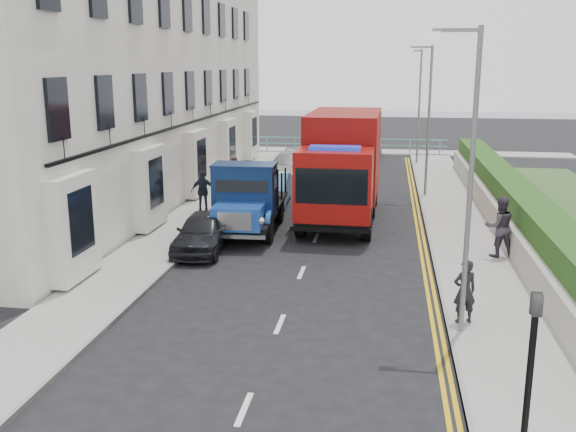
# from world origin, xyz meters

# --- Properties ---
(ground) EXTENTS (120.00, 120.00, 0.00)m
(ground) POSITION_xyz_m (0.00, 0.00, 0.00)
(ground) COLOR black
(ground) RESTS_ON ground
(pavement_west) EXTENTS (2.40, 38.00, 0.12)m
(pavement_west) POSITION_xyz_m (-5.20, 9.00, 0.06)
(pavement_west) COLOR gray
(pavement_west) RESTS_ON ground
(pavement_east) EXTENTS (2.60, 38.00, 0.12)m
(pavement_east) POSITION_xyz_m (5.30, 9.00, 0.06)
(pavement_east) COLOR gray
(pavement_east) RESTS_ON ground
(promenade) EXTENTS (30.00, 2.50, 0.12)m
(promenade) POSITION_xyz_m (0.00, 29.00, 0.06)
(promenade) COLOR gray
(promenade) RESTS_ON ground
(sea_plane) EXTENTS (120.00, 120.00, 0.00)m
(sea_plane) POSITION_xyz_m (0.00, 60.00, 0.00)
(sea_plane) COLOR #4C5768
(sea_plane) RESTS_ON ground
(terrace_west) EXTENTS (6.31, 30.20, 14.25)m
(terrace_west) POSITION_xyz_m (-9.47, 13.00, 7.17)
(terrace_west) COLOR white
(terrace_west) RESTS_ON ground
(garden_east) EXTENTS (1.45, 28.00, 1.75)m
(garden_east) POSITION_xyz_m (7.21, 9.00, 0.90)
(garden_east) COLOR #B2AD9E
(garden_east) RESTS_ON ground
(seafront_railing) EXTENTS (13.00, 0.08, 1.11)m
(seafront_railing) POSITION_xyz_m (0.00, 28.20, 0.58)
(seafront_railing) COLOR #59B2A5
(seafront_railing) RESTS_ON ground
(lamp_near) EXTENTS (1.23, 0.18, 7.00)m
(lamp_near) POSITION_xyz_m (4.18, -2.00, 4.00)
(lamp_near) COLOR slate
(lamp_near) RESTS_ON ground
(lamp_mid) EXTENTS (1.23, 0.18, 7.00)m
(lamp_mid) POSITION_xyz_m (4.18, 14.00, 4.00)
(lamp_mid) COLOR slate
(lamp_mid) RESTS_ON ground
(lamp_far) EXTENTS (1.23, 0.18, 7.00)m
(lamp_far) POSITION_xyz_m (4.18, 24.00, 4.00)
(lamp_far) COLOR slate
(lamp_far) RESTS_ON ground
(traffic_signal) EXTENTS (0.16, 0.20, 3.10)m
(traffic_signal) POSITION_xyz_m (4.60, -7.50, 2.07)
(traffic_signal) COLOR black
(traffic_signal) RESTS_ON ground
(bedford_lorry) EXTENTS (2.48, 5.74, 2.66)m
(bedford_lorry) POSITION_xyz_m (-2.59, 5.95, 1.23)
(bedford_lorry) COLOR black
(bedford_lorry) RESTS_ON ground
(red_lorry) EXTENTS (2.89, 8.17, 4.26)m
(red_lorry) POSITION_xyz_m (0.69, 9.24, 2.27)
(red_lorry) COLOR black
(red_lorry) RESTS_ON ground
(parked_car_front) EXTENTS (1.69, 3.92, 1.32)m
(parked_car_front) POSITION_xyz_m (-3.60, 3.81, 0.66)
(parked_car_front) COLOR black
(parked_car_front) RESTS_ON ground
(parked_car_mid) EXTENTS (1.71, 4.27, 1.38)m
(parked_car_mid) POSITION_xyz_m (-2.60, 11.46, 0.69)
(parked_car_mid) COLOR #61A3D0
(parked_car_mid) RESTS_ON ground
(parked_car_rear) EXTENTS (2.62, 5.26, 1.47)m
(parked_car_rear) POSITION_xyz_m (-2.75, 17.74, 0.73)
(parked_car_rear) COLOR #9A9A9E
(parked_car_rear) RESTS_ON ground
(seafront_car_left) EXTENTS (4.86, 6.52, 1.64)m
(seafront_car_left) POSITION_xyz_m (-1.03, 22.20, 0.82)
(seafront_car_left) COLOR black
(seafront_car_left) RESTS_ON ground
(seafront_car_right) EXTENTS (2.51, 4.91, 1.60)m
(seafront_car_right) POSITION_xyz_m (0.97, 25.73, 0.80)
(seafront_car_right) COLOR #A2A1A6
(seafront_car_right) RESTS_ON ground
(pedestrian_east_near) EXTENTS (0.67, 0.55, 1.58)m
(pedestrian_east_near) POSITION_xyz_m (4.40, -1.46, 0.91)
(pedestrian_east_near) COLOR black
(pedestrian_east_near) RESTS_ON pavement_east
(pedestrian_east_far) EXTENTS (1.10, 0.94, 1.97)m
(pedestrian_east_far) POSITION_xyz_m (6.10, 4.28, 1.11)
(pedestrian_east_far) COLOR #3A323D
(pedestrian_east_far) RESTS_ON pavement_east
(pedestrian_west_near) EXTENTS (1.09, 0.71, 1.73)m
(pedestrian_west_near) POSITION_xyz_m (-5.11, 9.06, 0.98)
(pedestrian_west_near) COLOR black
(pedestrian_west_near) RESTS_ON pavement_west
(pedestrian_west_far) EXTENTS (0.88, 0.83, 1.52)m
(pedestrian_west_far) POSITION_xyz_m (-5.19, 14.81, 0.88)
(pedestrian_west_far) COLOR #473733
(pedestrian_west_far) RESTS_ON pavement_west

